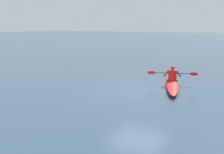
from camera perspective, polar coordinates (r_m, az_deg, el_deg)
name	(u,v)px	position (r m, az deg, el deg)	size (l,w,h in m)	color
ground_plane	(138,90)	(12.52, 5.46, -2.63)	(160.00, 160.00, 0.00)	#283D4C
kayak	(172,83)	(13.58, 12.29, -1.15)	(2.41, 4.98, 0.28)	red
kayaker	(172,74)	(13.44, 12.37, 0.58)	(2.24, 0.92, 0.70)	red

